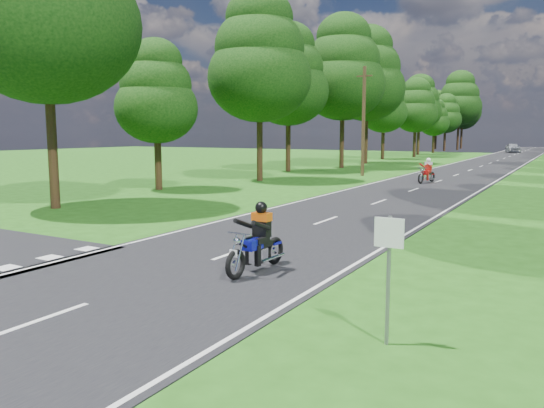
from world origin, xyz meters
The scene contains 9 objects.
ground centered at (0.00, 0.00, 0.00)m, with size 160.00×160.00×0.00m, color #1E4F12.
main_road centered at (0.00, 50.00, 0.01)m, with size 7.00×140.00×0.02m, color black.
road_markings centered at (-0.14, 48.13, 0.02)m, with size 7.40×140.00×0.01m.
treeline centered at (1.43, 60.06, 8.25)m, with size 40.00×115.35×14.78m.
telegraph_pole centered at (-6.00, 28.00, 4.07)m, with size 1.20×0.26×8.00m.
road_sign centered at (5.50, -2.01, 1.34)m, with size 0.45×0.07×2.00m.
rider_near_blue centered at (1.54, 0.62, 0.83)m, with size 0.65×1.95×1.62m, color #0D0F8F, non-canonical shape.
rider_far_red centered at (-0.43, 24.61, 0.82)m, with size 0.64×1.91×1.59m, color #B70E11, non-canonical shape.
distant_car centered at (-1.06, 82.16, 0.78)m, with size 1.79×4.44×1.51m, color #B4B6BB.
Camera 1 is at (7.86, -9.62, 3.24)m, focal length 35.00 mm.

